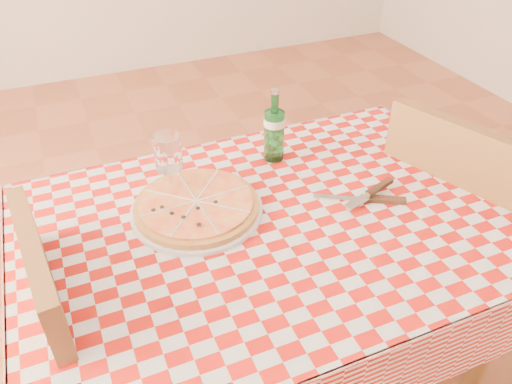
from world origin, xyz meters
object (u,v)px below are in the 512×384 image
chair_near (449,220)px  chair_far (28,375)px  pizza_plate (196,205)px  wine_glass (170,166)px  water_bottle (274,125)px  dining_table (271,249)px

chair_near → chair_far: size_ratio=1.02×
chair_near → pizza_plate: bearing=152.9°
chair_far → wine_glass: (0.45, 0.26, 0.33)m
chair_near → water_bottle: bearing=133.0°
chair_near → pizza_plate: (-0.82, 0.10, 0.24)m
dining_table → pizza_plate: bearing=145.8°
dining_table → chair_near: 0.67m
chair_near → water_bottle: water_bottle is taller
dining_table → water_bottle: bearing=64.7°
chair_near → chair_far: 1.32m
chair_near → chair_far: chair_near is taller
dining_table → chair_far: size_ratio=1.31×
dining_table → water_bottle: 0.38m
chair_near → wine_glass: bearing=146.7°
chair_far → water_bottle: bearing=-164.2°
dining_table → chair_near: (0.66, 0.01, -0.12)m
pizza_plate → wine_glass: size_ratio=1.87×
pizza_plate → chair_near: bearing=-6.9°
chair_near → wine_glass: 0.94m
chair_far → water_bottle: 0.92m
chair_far → water_bottle: size_ratio=4.00×
chair_near → wine_glass: size_ratio=4.98×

